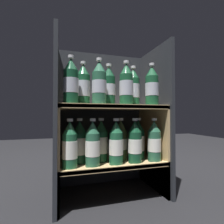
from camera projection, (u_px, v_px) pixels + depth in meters
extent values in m
plane|color=black|center=(119.00, 209.00, 0.88)|extent=(6.00, 6.00, 0.00)
cube|color=#23262B|center=(102.00, 118.00, 1.26)|extent=(0.65, 0.02, 0.92)
cube|color=#23262B|center=(56.00, 119.00, 0.98)|extent=(0.02, 0.41, 0.92)
cube|color=#23262B|center=(154.00, 118.00, 1.16)|extent=(0.02, 0.41, 0.92)
cube|color=tan|center=(109.00, 160.00, 1.06)|extent=(0.61, 0.37, 0.02)
cube|color=tan|center=(119.00, 168.00, 0.90)|extent=(0.61, 0.02, 0.03)
cube|color=tan|center=(59.00, 183.00, 0.98)|extent=(0.01, 0.37, 0.19)
cube|color=tan|center=(153.00, 173.00, 1.15)|extent=(0.01, 0.37, 0.19)
cube|color=tan|center=(109.00, 108.00, 1.07)|extent=(0.61, 0.37, 0.02)
cube|color=tan|center=(119.00, 106.00, 0.91)|extent=(0.61, 0.02, 0.03)
cube|color=tan|center=(59.00, 154.00, 0.98)|extent=(0.01, 0.37, 0.51)
cube|color=tan|center=(152.00, 149.00, 1.15)|extent=(0.01, 0.37, 0.51)
cylinder|color=#144228|center=(71.00, 87.00, 0.88)|extent=(0.07, 0.07, 0.17)
cylinder|color=#ADB2C1|center=(71.00, 86.00, 0.88)|extent=(0.08, 0.08, 0.07)
cone|color=#144228|center=(71.00, 64.00, 0.88)|extent=(0.07, 0.07, 0.06)
cylinder|color=silver|center=(71.00, 57.00, 0.88)|extent=(0.03, 0.03, 0.01)
cylinder|color=#285B42|center=(99.00, 89.00, 0.92)|extent=(0.07, 0.07, 0.17)
cylinder|color=#ADB2C1|center=(99.00, 87.00, 0.92)|extent=(0.08, 0.08, 0.07)
cone|color=#285B42|center=(99.00, 67.00, 0.92)|extent=(0.07, 0.07, 0.06)
cylinder|color=silver|center=(99.00, 60.00, 0.92)|extent=(0.03, 0.03, 0.01)
cylinder|color=#194C2D|center=(126.00, 90.00, 0.97)|extent=(0.07, 0.07, 0.17)
cylinder|color=#ADB2C1|center=(126.00, 88.00, 0.97)|extent=(0.08, 0.08, 0.08)
cone|color=#194C2D|center=(126.00, 69.00, 0.97)|extent=(0.07, 0.07, 0.06)
cylinder|color=silver|center=(126.00, 62.00, 0.97)|extent=(0.03, 0.03, 0.01)
cylinder|color=#194C2D|center=(152.00, 91.00, 1.01)|extent=(0.07, 0.07, 0.17)
cylinder|color=#ADB2C1|center=(152.00, 90.00, 1.01)|extent=(0.08, 0.08, 0.07)
cone|color=#194C2D|center=(152.00, 71.00, 1.02)|extent=(0.07, 0.07, 0.06)
cylinder|color=silver|center=(152.00, 65.00, 1.02)|extent=(0.03, 0.03, 0.01)
cylinder|color=#194C2D|center=(83.00, 90.00, 0.98)|extent=(0.07, 0.07, 0.17)
cylinder|color=#ADB2C1|center=(83.00, 89.00, 0.98)|extent=(0.08, 0.08, 0.09)
cone|color=#194C2D|center=(83.00, 70.00, 0.98)|extent=(0.07, 0.07, 0.06)
cylinder|color=silver|center=(83.00, 63.00, 0.98)|extent=(0.03, 0.03, 0.01)
cylinder|color=#144228|center=(109.00, 91.00, 1.02)|extent=(0.07, 0.07, 0.17)
cylinder|color=#ADB2C1|center=(109.00, 90.00, 1.03)|extent=(0.08, 0.08, 0.06)
cone|color=#144228|center=(109.00, 72.00, 1.03)|extent=(0.07, 0.07, 0.06)
cylinder|color=silver|center=(109.00, 65.00, 1.03)|extent=(0.03, 0.03, 0.01)
cylinder|color=#194C2D|center=(133.00, 92.00, 1.07)|extent=(0.07, 0.07, 0.17)
cylinder|color=#ADB2C1|center=(133.00, 91.00, 1.07)|extent=(0.08, 0.08, 0.08)
cone|color=#194C2D|center=(133.00, 74.00, 1.07)|extent=(0.07, 0.07, 0.06)
cylinder|color=silver|center=(133.00, 67.00, 1.07)|extent=(0.03, 0.03, 0.01)
cylinder|color=#1E5638|center=(70.00, 151.00, 0.87)|extent=(0.07, 0.07, 0.17)
cylinder|color=silver|center=(70.00, 149.00, 0.87)|extent=(0.08, 0.08, 0.09)
cone|color=#1E5638|center=(70.00, 128.00, 0.87)|extent=(0.07, 0.07, 0.06)
cylinder|color=silver|center=(70.00, 120.00, 0.87)|extent=(0.03, 0.03, 0.01)
cylinder|color=#285B42|center=(93.00, 150.00, 0.91)|extent=(0.07, 0.07, 0.17)
cylinder|color=silver|center=(93.00, 148.00, 0.91)|extent=(0.08, 0.08, 0.08)
cone|color=#285B42|center=(93.00, 127.00, 0.91)|extent=(0.07, 0.07, 0.06)
cylinder|color=silver|center=(93.00, 120.00, 0.91)|extent=(0.03, 0.03, 0.01)
cylinder|color=#1E5638|center=(117.00, 148.00, 0.94)|extent=(0.07, 0.07, 0.17)
cylinder|color=silver|center=(117.00, 147.00, 0.94)|extent=(0.08, 0.08, 0.08)
cone|color=#1E5638|center=(117.00, 127.00, 0.95)|extent=(0.07, 0.07, 0.06)
cylinder|color=silver|center=(117.00, 120.00, 0.95)|extent=(0.03, 0.03, 0.01)
cylinder|color=#144228|center=(135.00, 147.00, 0.97)|extent=(0.07, 0.07, 0.17)
cylinder|color=silver|center=(135.00, 146.00, 0.97)|extent=(0.08, 0.08, 0.08)
cone|color=#144228|center=(135.00, 126.00, 0.98)|extent=(0.07, 0.07, 0.06)
cylinder|color=silver|center=(135.00, 120.00, 0.98)|extent=(0.03, 0.03, 0.01)
cylinder|color=#285B42|center=(154.00, 146.00, 1.01)|extent=(0.07, 0.07, 0.17)
cylinder|color=silver|center=(154.00, 145.00, 1.01)|extent=(0.08, 0.08, 0.07)
cone|color=#285B42|center=(154.00, 126.00, 1.01)|extent=(0.07, 0.07, 0.06)
cylinder|color=silver|center=(154.00, 119.00, 1.01)|extent=(0.03, 0.03, 0.01)
cylinder|color=#144228|center=(80.00, 147.00, 0.97)|extent=(0.07, 0.07, 0.17)
cylinder|color=silver|center=(80.00, 146.00, 0.97)|extent=(0.08, 0.08, 0.09)
cone|color=#144228|center=(80.00, 126.00, 0.97)|extent=(0.07, 0.07, 0.06)
cylinder|color=silver|center=(80.00, 120.00, 0.97)|extent=(0.03, 0.03, 0.01)
cylinder|color=#194C2D|center=(101.00, 146.00, 1.01)|extent=(0.07, 0.07, 0.17)
cylinder|color=silver|center=(101.00, 145.00, 1.01)|extent=(0.08, 0.08, 0.09)
cone|color=#194C2D|center=(101.00, 126.00, 1.01)|extent=(0.07, 0.07, 0.06)
cylinder|color=silver|center=(101.00, 119.00, 1.01)|extent=(0.03, 0.03, 0.01)
cylinder|color=#384C28|center=(121.00, 145.00, 1.04)|extent=(0.07, 0.07, 0.17)
cylinder|color=silver|center=(121.00, 144.00, 1.04)|extent=(0.08, 0.08, 0.06)
cone|color=#384C28|center=(121.00, 126.00, 1.04)|extent=(0.07, 0.07, 0.06)
cylinder|color=silver|center=(121.00, 119.00, 1.04)|extent=(0.03, 0.03, 0.01)
cylinder|color=#144228|center=(138.00, 144.00, 1.07)|extent=(0.07, 0.07, 0.17)
cylinder|color=silver|center=(138.00, 143.00, 1.07)|extent=(0.08, 0.08, 0.09)
cone|color=#144228|center=(138.00, 125.00, 1.08)|extent=(0.07, 0.07, 0.06)
cylinder|color=silver|center=(138.00, 119.00, 1.08)|extent=(0.03, 0.03, 0.01)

